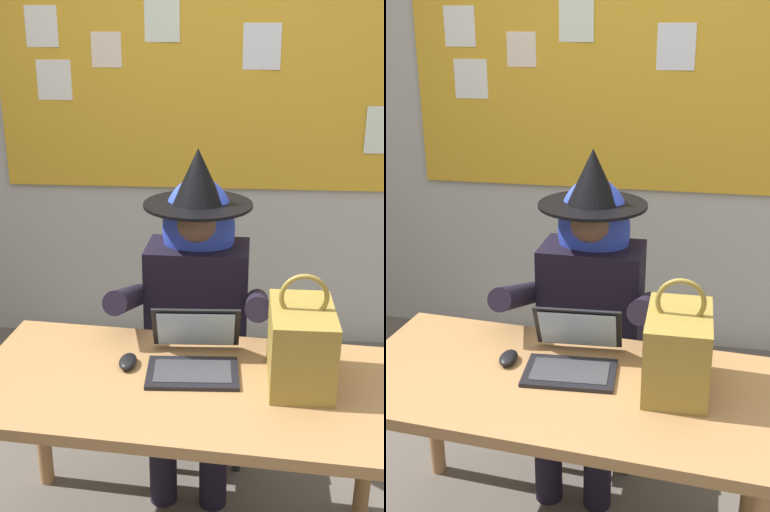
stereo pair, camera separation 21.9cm
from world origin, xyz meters
The scene contains 7 objects.
wall_back_bulletin centered at (0.00, 1.75, 1.34)m, with size 6.47×1.91×2.65m.
desk_main centered at (-0.02, 0.03, 0.63)m, with size 1.46×0.78×0.72m.
chair_at_desk centered at (-0.03, 0.73, 0.50)m, with size 0.45×0.45×0.90m.
person_costumed centered at (-0.03, 0.60, 0.78)m, with size 0.60×0.69×1.37m.
laptop centered at (0.00, 0.13, 0.77)m, with size 0.32×0.31×0.19m.
computer_mouse centered at (-0.22, 0.11, 0.74)m, with size 0.06×0.10×0.03m, color black.
handbag centered at (0.35, 0.06, 0.86)m, with size 0.20×0.30×0.38m.
Camera 1 is at (0.15, -1.71, 1.81)m, focal length 43.34 mm.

